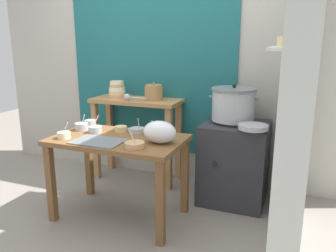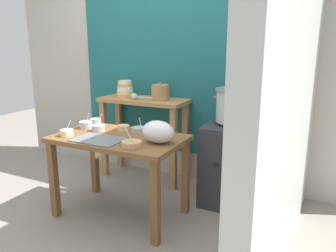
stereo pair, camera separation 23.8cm
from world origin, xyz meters
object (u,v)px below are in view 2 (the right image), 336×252
(plastic_bag, at_px, (158,132))
(prep_bowl_3, at_px, (123,128))
(prep_bowl_6, at_px, (139,129))
(steamer_pot, at_px, (238,105))
(wide_pan, at_px, (255,129))
(prep_bowl_0, at_px, (98,128))
(serving_tray, at_px, (98,140))
(prep_bowl_5, at_px, (132,144))
(prep_bowl_1, at_px, (154,131))
(prep_bowl_4, at_px, (67,133))
(prep_table, at_px, (119,149))
(back_shelf_table, at_px, (144,119))
(clay_pot, at_px, (160,92))
(prep_bowl_2, at_px, (86,124))
(bowl_stack_enamel, at_px, (125,90))
(prep_bowl_7, at_px, (95,121))
(stove_block, at_px, (238,164))
(ladle, at_px, (135,96))

(plastic_bag, relative_size, prep_bowl_3, 2.53)
(prep_bowl_6, bearing_deg, steamer_pot, 35.47)
(wide_pan, relative_size, prep_bowl_0, 1.65)
(steamer_pot, relative_size, serving_tray, 1.15)
(serving_tray, xyz_separation_m, prep_bowl_5, (0.34, -0.03, 0.02))
(prep_bowl_1, xyz_separation_m, prep_bowl_4, (-0.65, -0.35, -0.00))
(prep_table, xyz_separation_m, back_shelf_table, (-0.24, 0.83, 0.07))
(wide_pan, bearing_deg, prep_bowl_1, -160.07)
(serving_tray, relative_size, prep_bowl_4, 2.92)
(clay_pot, distance_m, prep_bowl_0, 0.83)
(wide_pan, bearing_deg, prep_bowl_2, -166.20)
(prep_bowl_2, bearing_deg, clay_pot, 61.93)
(serving_tray, height_order, prep_bowl_1, prep_bowl_1)
(prep_bowl_1, height_order, prep_bowl_2, prep_bowl_2)
(steamer_pot, bearing_deg, bowl_stack_enamel, 175.61)
(back_shelf_table, distance_m, prep_bowl_7, 0.62)
(plastic_bag, relative_size, wide_pan, 1.07)
(prep_table, bearing_deg, steamer_pot, 41.30)
(stove_block, bearing_deg, prep_table, -140.85)
(serving_tray, bearing_deg, prep_bowl_3, 87.98)
(serving_tray, height_order, prep_bowl_3, prep_bowl_3)
(steamer_pot, relative_size, prep_bowl_2, 3.17)
(steamer_pot, height_order, prep_bowl_4, steamer_pot)
(steamer_pot, bearing_deg, prep_table, -138.70)
(steamer_pot, relative_size, prep_bowl_6, 3.34)
(back_shelf_table, height_order, prep_bowl_0, back_shelf_table)
(clay_pot, xyz_separation_m, prep_bowl_2, (-0.39, -0.73, -0.22))
(steamer_pot, distance_m, prep_bowl_1, 0.81)
(clay_pot, bearing_deg, prep_bowl_7, -124.03)
(back_shelf_table, relative_size, prep_bowl_7, 9.00)
(clay_pot, height_order, prep_bowl_5, clay_pot)
(back_shelf_table, bearing_deg, plastic_bag, -53.48)
(prep_table, distance_m, wide_pan, 1.15)
(ladle, relative_size, serving_tray, 0.68)
(prep_bowl_0, distance_m, prep_bowl_7, 0.24)
(steamer_pot, xyz_separation_m, prep_bowl_4, (-1.22, -0.90, -0.18))
(prep_table, distance_m, prep_bowl_6, 0.25)
(wide_pan, height_order, prep_bowl_6, prep_bowl_6)
(prep_bowl_7, bearing_deg, ladle, 72.30)
(prep_bowl_3, bearing_deg, plastic_bag, -23.21)
(prep_bowl_1, bearing_deg, serving_tray, -134.59)
(steamer_pot, distance_m, prep_bowl_5, 1.09)
(wide_pan, relative_size, prep_bowl_3, 2.36)
(steamer_pot, distance_m, clay_pot, 0.86)
(clay_pot, xyz_separation_m, prep_bowl_7, (-0.40, -0.59, -0.23))
(back_shelf_table, height_order, prep_bowl_2, back_shelf_table)
(steamer_pot, height_order, prep_bowl_6, steamer_pot)
(plastic_bag, relative_size, prep_bowl_4, 1.97)
(serving_tray, height_order, plastic_bag, plastic_bag)
(back_shelf_table, distance_m, wide_pan, 1.34)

